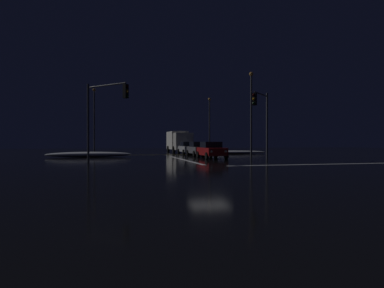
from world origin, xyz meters
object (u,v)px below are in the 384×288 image
sedan_gray (199,149)px  sedan_silver (188,148)px  box_truck (179,141)px  streetlamp_right_far (210,120)px  sedan_red (211,150)px  streetlamp_right_near (251,108)px  traffic_signal_nw (103,107)px  traffic_signal_ne (262,113)px  streetlamp_left_far (94,116)px

sedan_gray → sedan_silver: same height
box_truck → streetlamp_right_far: (5.36, 2.23, 3.19)m
sedan_red → streetlamp_right_near: bearing=34.5°
sedan_gray → box_truck: bearing=89.1°
streetlamp_right_far → sedan_silver: bearing=-121.4°
streetlamp_right_near → traffic_signal_nw: bearing=-157.3°
sedan_silver → streetlamp_right_near: (5.46, -7.06, 4.47)m
box_truck → traffic_signal_ne: size_ratio=1.36×
sedan_red → box_truck: bearing=88.9°
sedan_red → streetlamp_right_far: streetlamp_right_far is taller
sedan_silver → streetlamp_right_far: size_ratio=0.51×
sedan_red → streetlamp_right_near: streetlamp_right_near is taller
sedan_gray → traffic_signal_ne: 9.11m
sedan_red → streetlamp_right_near: 8.25m
sedan_red → box_truck: (0.35, 17.70, 0.91)m
sedan_silver → traffic_signal_nw: 17.12m
sedan_red → streetlamp_right_far: size_ratio=0.51×
traffic_signal_nw → streetlamp_left_far: 22.55m
sedan_red → traffic_signal_nw: size_ratio=0.69×
sedan_silver → streetlamp_left_far: bearing=143.0°
sedan_silver → streetlamp_right_near: 9.99m
streetlamp_left_far → streetlamp_right_near: streetlamp_left_far is taller
box_truck → streetlamp_left_far: bearing=169.4°
traffic_signal_nw → sedan_red: bearing=14.6°
traffic_signal_ne → sedan_silver: bearing=105.8°
sedan_red → traffic_signal_nw: bearing=-165.4°
box_truck → traffic_signal_ne: (3.66, -19.97, 2.45)m
sedan_silver → sedan_red: bearing=-91.3°
traffic_signal_ne → streetlamp_right_far: size_ratio=0.72×
traffic_signal_ne → streetlamp_right_near: streetlamp_right_near is taller
sedan_gray → traffic_signal_ne: bearing=-62.9°
sedan_red → streetlamp_left_far: (-11.60, 19.93, 4.52)m
streetlamp_right_far → streetlamp_right_near: 16.00m
sedan_red → streetlamp_left_far: size_ratio=0.47×
sedan_silver → streetlamp_right_far: bearing=58.6°
sedan_gray → sedan_silver: 5.72m
box_truck → traffic_signal_ne: traffic_signal_ne is taller
streetlamp_right_far → sedan_gray: bearing=-110.8°
sedan_silver → traffic_signal_nw: size_ratio=0.69×
traffic_signal_ne → streetlamp_right_near: size_ratio=0.67×
sedan_silver → box_truck: box_truck is taller
traffic_signal_ne → streetlamp_left_far: (-15.61, 22.20, 1.16)m
traffic_signal_ne → streetlamp_right_far: bearing=85.6°
traffic_signal_nw → streetlamp_left_far: bearing=94.9°
sedan_red → traffic_signal_ne: size_ratio=0.71×
sedan_red → sedan_gray: bearing=88.3°
traffic_signal_nw → streetlamp_right_far: bearing=55.6°
box_truck → streetlamp_right_far: size_ratio=0.98×
traffic_signal_nw → streetlamp_left_far: size_ratio=0.68×
sedan_gray → box_truck: size_ratio=0.52×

